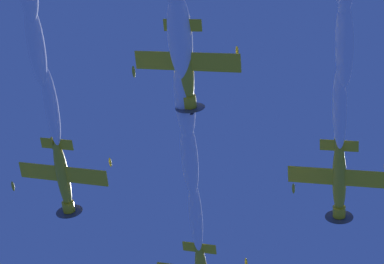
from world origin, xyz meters
name	(u,v)px	position (x,y,z in m)	size (l,w,h in m)	color
airplane_left_wingman	(63,178)	(13.15, 14.25, 60.08)	(9.08, 8.68, 3.94)	gold
airplane_right_wingman	(339,181)	(-11.23, 5.31, 57.45)	(9.26, 8.69, 3.53)	gold
airplane_slot_tail	(186,67)	(-2.43, 20.83, 57.40)	(9.10, 8.69, 3.79)	gold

